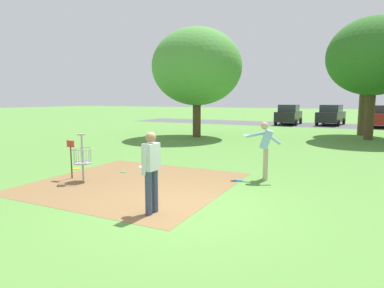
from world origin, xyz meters
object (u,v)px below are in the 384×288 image
at_px(tree_near_left, 197,67).
at_px(parked_car_leftmost, 289,115).
at_px(player_throwing, 265,146).
at_px(parked_car_center_right, 382,116).
at_px(disc_golf_basket, 81,155).
at_px(frisbee_near_basket, 76,168).
at_px(frisbee_by_tee, 238,180).
at_px(frisbee_mid_grass, 123,172).
at_px(tree_near_right, 374,57).
at_px(player_foreground_watching, 151,168).
at_px(tree_mid_left, 366,62).
at_px(parked_car_center_left, 331,115).

distance_m(tree_near_left, parked_car_leftmost, 13.80).
relative_size(player_throwing, parked_car_center_right, 0.39).
xyz_separation_m(disc_golf_basket, frisbee_near_basket, (-1.43, 1.19, -0.74)).
height_order(frisbee_by_tee, frisbee_mid_grass, same).
distance_m(frisbee_by_tee, parked_car_center_right, 23.46).
distance_m(frisbee_near_basket, tree_near_right, 17.17).
bearing_deg(player_throwing, frisbee_by_tee, -141.29).
relative_size(tree_near_left, parked_car_center_right, 1.52).
distance_m(player_foreground_watching, parked_car_leftmost, 26.18).
bearing_deg(disc_golf_basket, frisbee_by_tee, 26.38).
distance_m(frisbee_by_tee, tree_mid_left, 16.42).
relative_size(tree_near_right, tree_mid_left, 1.06).
bearing_deg(tree_near_left, parked_car_leftmost, 75.69).
height_order(frisbee_mid_grass, tree_near_right, tree_near_right).
relative_size(player_foreground_watching, parked_car_center_left, 0.39).
bearing_deg(frisbee_by_tee, disc_golf_basket, -153.62).
xyz_separation_m(player_foreground_watching, tree_near_left, (-5.20, 13.15, 3.33)).
xyz_separation_m(tree_near_right, parked_car_leftmost, (-6.33, 9.80, -3.83)).
bearing_deg(player_foreground_watching, tree_near_left, 111.57).
relative_size(player_throwing, frisbee_mid_grass, 8.39).
bearing_deg(player_throwing, player_foreground_watching, -109.15).
bearing_deg(frisbee_mid_grass, disc_golf_basket, -103.28).
bearing_deg(frisbee_near_basket, frisbee_mid_grass, 9.29).
height_order(player_throwing, tree_near_right, tree_near_right).
xyz_separation_m(tree_near_left, parked_car_center_left, (6.89, 13.93, -3.38)).
bearing_deg(frisbee_near_basket, tree_near_left, 92.30).
relative_size(disc_golf_basket, player_foreground_watching, 0.81).
height_order(disc_golf_basket, player_foreground_watching, player_foreground_watching).
relative_size(frisbee_near_basket, tree_mid_left, 0.04).
xyz_separation_m(player_foreground_watching, tree_near_right, (4.45, 16.32, 3.78)).
xyz_separation_m(frisbee_near_basket, frisbee_mid_grass, (1.78, 0.29, 0.00)).
distance_m(player_foreground_watching, parked_car_center_right, 26.99).
relative_size(disc_golf_basket, frisbee_by_tee, 5.82).
height_order(tree_mid_left, parked_car_center_left, tree_mid_left).
distance_m(disc_golf_basket, parked_car_center_left, 26.13).
relative_size(tree_near_left, tree_mid_left, 1.01).
distance_m(tree_near_left, tree_near_right, 10.16).
height_order(disc_golf_basket, parked_car_leftmost, parked_car_leftmost).
bearing_deg(player_foreground_watching, parked_car_center_right, 77.90).
bearing_deg(disc_golf_basket, parked_car_center_right, 70.16).
relative_size(tree_near_left, tree_near_right, 0.95).
xyz_separation_m(parked_car_leftmost, parked_car_center_left, (3.58, 0.97, 0.00)).
xyz_separation_m(disc_golf_basket, parked_car_leftmost, (1.46, 24.67, 0.17)).
relative_size(frisbee_near_basket, tree_near_right, 0.03).
height_order(tree_mid_left, parked_car_leftmost, tree_mid_left).
bearing_deg(player_throwing, frisbee_near_basket, -167.61).
height_order(tree_near_right, parked_car_leftmost, tree_near_right).
distance_m(disc_golf_basket, tree_mid_left, 19.33).
xyz_separation_m(frisbee_mid_grass, tree_near_left, (-2.20, 10.23, 4.29)).
bearing_deg(tree_mid_left, tree_near_left, -148.45).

